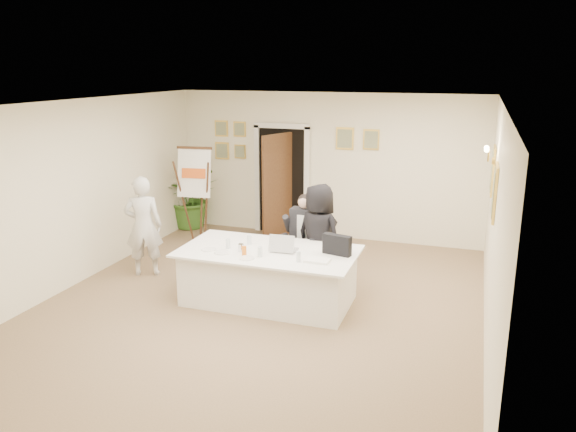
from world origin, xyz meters
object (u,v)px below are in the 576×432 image
(paper_stack, at_px, (317,260))
(steel_jug, at_px, (241,248))
(standing_woman, at_px, (319,236))
(laptop_bag, at_px, (337,245))
(oj_glass, at_px, (244,251))
(conference_table, at_px, (269,276))
(potted_palm, at_px, (192,197))
(laptop, at_px, (285,241))
(flip_chart, at_px, (197,200))
(standing_man, at_px, (143,226))
(seated_man, at_px, (304,237))

(paper_stack, distance_m, steel_jug, 1.12)
(standing_woman, bearing_deg, laptop_bag, 145.48)
(oj_glass, height_order, steel_jug, oj_glass)
(conference_table, xyz_separation_m, paper_stack, (0.78, -0.23, 0.40))
(potted_palm, distance_m, laptop, 4.33)
(flip_chart, bearing_deg, paper_stack, -38.44)
(conference_table, bearing_deg, laptop_bag, 7.42)
(steel_jug, bearing_deg, standing_man, 163.58)
(laptop_bag, bearing_deg, steel_jug, -153.81)
(conference_table, height_order, paper_stack, paper_stack)
(paper_stack, bearing_deg, seated_man, 114.50)
(conference_table, bearing_deg, potted_palm, 132.83)
(seated_man, xyz_separation_m, steel_jug, (-0.54, -1.22, 0.14))
(conference_table, xyz_separation_m, flip_chart, (-2.25, 2.17, 0.44))
(conference_table, distance_m, standing_woman, 1.02)
(seated_man, relative_size, oj_glass, 10.59)
(conference_table, bearing_deg, oj_glass, -125.75)
(paper_stack, bearing_deg, potted_palm, 137.64)
(standing_woman, bearing_deg, steel_jug, 70.44)
(seated_man, bearing_deg, paper_stack, -72.31)
(seated_man, bearing_deg, potted_palm, 139.44)
(seated_man, xyz_separation_m, potted_palm, (-3.06, 2.04, -0.04))
(conference_table, relative_size, potted_palm, 1.92)
(potted_palm, bearing_deg, oj_glass, -52.32)
(standing_woman, relative_size, potted_palm, 1.24)
(potted_palm, xyz_separation_m, laptop_bag, (3.82, -2.96, 0.27))
(conference_table, height_order, standing_woman, standing_woman)
(seated_man, bearing_deg, flip_chart, 148.49)
(flip_chart, relative_size, standing_woman, 1.13)
(flip_chart, distance_m, laptop_bag, 3.80)
(flip_chart, relative_size, oj_glass, 13.92)
(conference_table, relative_size, laptop, 6.70)
(laptop_bag, bearing_deg, standing_man, -171.72)
(laptop, bearing_deg, oj_glass, -142.61)
(laptop_bag, height_order, paper_stack, laptop_bag)
(conference_table, distance_m, oj_glass, 0.60)
(potted_palm, height_order, laptop_bag, potted_palm)
(laptop, xyz_separation_m, oj_glass, (-0.45, -0.38, -0.07))
(oj_glass, bearing_deg, flip_chart, 129.00)
(standing_woman, relative_size, paper_stack, 4.94)
(flip_chart, xyz_separation_m, potted_palm, (-0.62, 0.92, -0.19))
(flip_chart, distance_m, potted_palm, 1.13)
(laptop_bag, bearing_deg, potted_palm, 155.14)
(standing_woman, distance_m, steel_jug, 1.29)
(oj_glass, distance_m, steel_jug, 0.18)
(seated_man, bearing_deg, conference_table, -107.53)
(standing_woman, xyz_separation_m, oj_glass, (-0.74, -1.11, 0.04))
(steel_jug, bearing_deg, flip_chart, 129.07)
(seated_man, bearing_deg, laptop_bag, -57.35)
(conference_table, xyz_separation_m, potted_palm, (-2.86, 3.09, 0.25))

